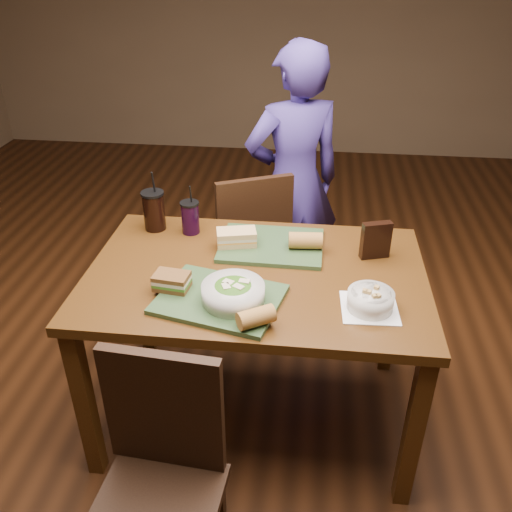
{
  "coord_description": "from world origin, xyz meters",
  "views": [
    {
      "loc": [
        0.2,
        -1.75,
        1.86
      ],
      "look_at": [
        0.0,
        0.0,
        0.82
      ],
      "focal_mm": 38.0,
      "sensor_mm": 36.0,
      "label": 1
    }
  ],
  "objects_px": {
    "chair_far": "(257,242)",
    "tray_far": "(271,245)",
    "salad_bowl": "(233,292)",
    "baguette_near": "(256,317)",
    "chair_near": "(160,470)",
    "cup_cola": "(154,210)",
    "dining_table": "(256,291)",
    "sandwich_far": "(236,237)",
    "chip_bag": "(376,240)",
    "diner": "(293,183)",
    "sandwich_near": "(172,281)",
    "tray_near": "(220,299)",
    "cup_berry": "(190,217)",
    "soup_bowl": "(370,300)",
    "baguette_far": "(306,240)"
  },
  "relations": [
    {
      "from": "chair_far",
      "to": "tray_far",
      "type": "height_order",
      "value": "chair_far"
    },
    {
      "from": "salad_bowl",
      "to": "cup_cola",
      "type": "bearing_deg",
      "value": 128.9
    },
    {
      "from": "sandwich_far",
      "to": "chip_bag",
      "type": "bearing_deg",
      "value": -0.84
    },
    {
      "from": "dining_table",
      "to": "cup_cola",
      "type": "xyz_separation_m",
      "value": [
        -0.48,
        0.3,
        0.18
      ]
    },
    {
      "from": "diner",
      "to": "soup_bowl",
      "type": "relative_size",
      "value": 7.21
    },
    {
      "from": "diner",
      "to": "chip_bag",
      "type": "xyz_separation_m",
      "value": [
        0.36,
        -0.76,
        0.1
      ]
    },
    {
      "from": "cup_cola",
      "to": "tray_near",
      "type": "bearing_deg",
      "value": -53.87
    },
    {
      "from": "tray_far",
      "to": "salad_bowl",
      "type": "relative_size",
      "value": 1.92
    },
    {
      "from": "diner",
      "to": "sandwich_near",
      "type": "relative_size",
      "value": 10.92
    },
    {
      "from": "baguette_near",
      "to": "dining_table",
      "type": "bearing_deg",
      "value": 96.59
    },
    {
      "from": "dining_table",
      "to": "sandwich_far",
      "type": "distance_m",
      "value": 0.24
    },
    {
      "from": "cup_cola",
      "to": "cup_berry",
      "type": "distance_m",
      "value": 0.16
    },
    {
      "from": "diner",
      "to": "salad_bowl",
      "type": "xyz_separation_m",
      "value": [
        -0.15,
        -1.15,
        0.08
      ]
    },
    {
      "from": "chair_near",
      "to": "baguette_near",
      "type": "height_order",
      "value": "chair_near"
    },
    {
      "from": "diner",
      "to": "tray_near",
      "type": "bearing_deg",
      "value": 56.21
    },
    {
      "from": "salad_bowl",
      "to": "chip_bag",
      "type": "distance_m",
      "value": 0.64
    },
    {
      "from": "diner",
      "to": "tray_near",
      "type": "xyz_separation_m",
      "value": [
        -0.2,
        -1.13,
        0.03
      ]
    },
    {
      "from": "chair_near",
      "to": "tray_far",
      "type": "xyz_separation_m",
      "value": [
        0.25,
        0.91,
        0.28
      ]
    },
    {
      "from": "chair_near",
      "to": "soup_bowl",
      "type": "height_order",
      "value": "chair_near"
    },
    {
      "from": "chair_far",
      "to": "cup_cola",
      "type": "distance_m",
      "value": 0.66
    },
    {
      "from": "chip_bag",
      "to": "chair_near",
      "type": "bearing_deg",
      "value": -144.72
    },
    {
      "from": "chair_near",
      "to": "tray_near",
      "type": "distance_m",
      "value": 0.59
    },
    {
      "from": "cup_berry",
      "to": "salad_bowl",
      "type": "bearing_deg",
      "value": -62.75
    },
    {
      "from": "chair_far",
      "to": "salad_bowl",
      "type": "relative_size",
      "value": 4.03
    },
    {
      "from": "salad_bowl",
      "to": "baguette_near",
      "type": "relative_size",
      "value": 1.79
    },
    {
      "from": "tray_far",
      "to": "sandwich_far",
      "type": "xyz_separation_m",
      "value": [
        -0.14,
        -0.02,
        0.04
      ]
    },
    {
      "from": "chair_far",
      "to": "cup_berry",
      "type": "height_order",
      "value": "cup_berry"
    },
    {
      "from": "tray_far",
      "to": "sandwich_far",
      "type": "height_order",
      "value": "sandwich_far"
    },
    {
      "from": "chair_near",
      "to": "diner",
      "type": "distance_m",
      "value": 1.68
    },
    {
      "from": "tray_near",
      "to": "baguette_far",
      "type": "distance_m",
      "value": 0.48
    },
    {
      "from": "cup_cola",
      "to": "chip_bag",
      "type": "relative_size",
      "value": 1.76
    },
    {
      "from": "tray_near",
      "to": "cup_cola",
      "type": "xyz_separation_m",
      "value": [
        -0.38,
        0.51,
        0.08
      ]
    },
    {
      "from": "baguette_near",
      "to": "baguette_far",
      "type": "distance_m",
      "value": 0.54
    },
    {
      "from": "chair_near",
      "to": "chip_bag",
      "type": "relative_size",
      "value": 5.59
    },
    {
      "from": "sandwich_near",
      "to": "cup_cola",
      "type": "xyz_separation_m",
      "value": [
        -0.2,
        0.48,
        0.04
      ]
    },
    {
      "from": "chair_near",
      "to": "chair_far",
      "type": "distance_m",
      "value": 1.41
    },
    {
      "from": "cup_berry",
      "to": "chair_far",
      "type": "bearing_deg",
      "value": 58.83
    },
    {
      "from": "soup_bowl",
      "to": "chair_far",
      "type": "bearing_deg",
      "value": 119.18
    },
    {
      "from": "salad_bowl",
      "to": "sandwich_near",
      "type": "height_order",
      "value": "salad_bowl"
    },
    {
      "from": "sandwich_near",
      "to": "baguette_near",
      "type": "height_order",
      "value": "baguette_near"
    },
    {
      "from": "sandwich_near",
      "to": "baguette_far",
      "type": "distance_m",
      "value": 0.58
    },
    {
      "from": "chip_bag",
      "to": "salad_bowl",
      "type": "bearing_deg",
      "value": -160.21
    },
    {
      "from": "chair_near",
      "to": "cup_cola",
      "type": "xyz_separation_m",
      "value": [
        -0.27,
        1.02,
        0.36
      ]
    },
    {
      "from": "sandwich_near",
      "to": "soup_bowl",
      "type": "bearing_deg",
      "value": -1.6
    },
    {
      "from": "chair_far",
      "to": "diner",
      "type": "relative_size",
      "value": 0.61
    },
    {
      "from": "baguette_far",
      "to": "chair_far",
      "type": "bearing_deg",
      "value": 116.49
    },
    {
      "from": "sandwich_near",
      "to": "chair_far",
      "type": "bearing_deg",
      "value": 76.34
    },
    {
      "from": "dining_table",
      "to": "tray_far",
      "type": "height_order",
      "value": "tray_far"
    },
    {
      "from": "sandwich_near",
      "to": "cup_cola",
      "type": "bearing_deg",
      "value": 112.4
    },
    {
      "from": "tray_near",
      "to": "baguette_far",
      "type": "height_order",
      "value": "baguette_far"
    }
  ]
}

